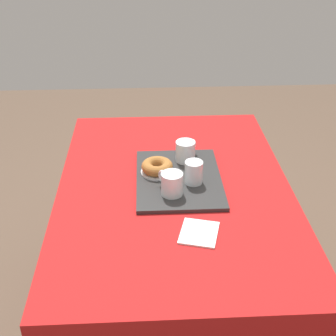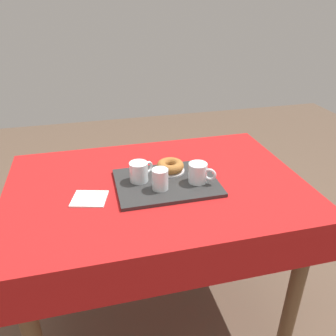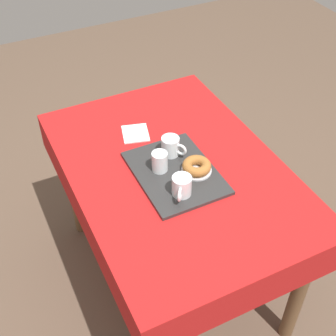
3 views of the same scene
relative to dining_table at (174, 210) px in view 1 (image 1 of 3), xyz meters
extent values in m
plane|color=brown|center=(0.00, 0.00, -0.66)|extent=(6.00, 6.00, 0.00)
cube|color=red|center=(0.00, 0.00, 0.09)|extent=(1.23, 0.84, 0.04)
cube|color=red|center=(0.00, -0.42, 0.00)|extent=(1.23, 0.01, 0.14)
cube|color=red|center=(0.00, 0.42, 0.00)|extent=(1.23, 0.01, 0.14)
cube|color=red|center=(0.61, 0.00, 0.00)|extent=(0.01, 0.84, 0.14)
cylinder|color=brown|center=(0.52, -0.33, -0.30)|extent=(0.06, 0.06, 0.72)
cylinder|color=brown|center=(0.52, 0.33, -0.30)|extent=(0.06, 0.06, 0.72)
cube|color=#2D2D2D|center=(0.04, -0.02, 0.11)|extent=(0.41, 0.31, 0.01)
cylinder|color=white|center=(-0.07, 0.01, 0.16)|extent=(0.08, 0.08, 0.08)
cylinder|color=#5B230A|center=(-0.07, 0.01, 0.15)|extent=(0.07, 0.07, 0.06)
torus|color=white|center=(-0.03, 0.04, 0.16)|extent=(0.05, 0.04, 0.05)
cylinder|color=white|center=(0.16, -0.05, 0.16)|extent=(0.08, 0.08, 0.08)
cylinder|color=#5B230A|center=(0.16, -0.05, 0.15)|extent=(0.07, 0.07, 0.06)
torus|color=white|center=(0.20, -0.08, 0.16)|extent=(0.05, 0.04, 0.05)
cylinder|color=white|center=(0.00, -0.07, 0.16)|extent=(0.07, 0.07, 0.08)
cylinder|color=silver|center=(0.00, -0.07, 0.14)|extent=(0.06, 0.06, 0.03)
cylinder|color=silver|center=(0.07, 0.06, 0.12)|extent=(0.12, 0.12, 0.01)
torus|color=#A3662D|center=(0.07, 0.06, 0.15)|extent=(0.12, 0.12, 0.04)
cube|color=white|center=(-0.28, -0.06, 0.11)|extent=(0.15, 0.14, 0.01)
camera|label=1|loc=(-1.41, 0.10, 1.02)|focal=49.48mm
camera|label=2|loc=(-0.25, -1.20, 0.82)|focal=36.39mm
camera|label=3|loc=(1.26, -0.65, 1.39)|focal=49.36mm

